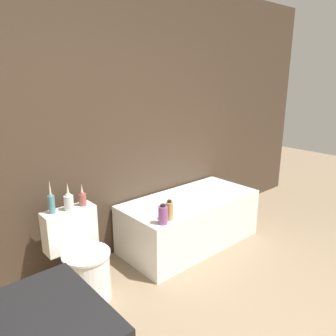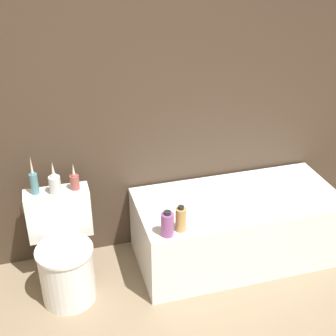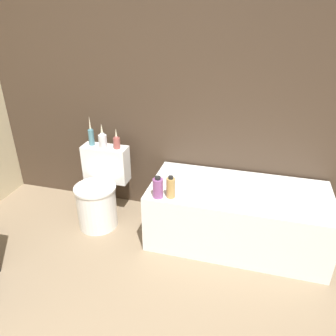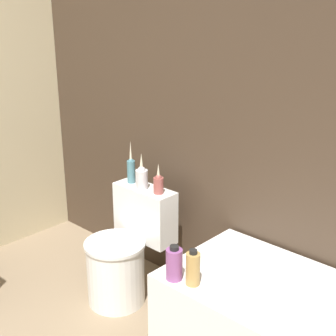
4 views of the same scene
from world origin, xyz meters
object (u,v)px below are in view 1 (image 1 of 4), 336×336
(bathtub, at_px, (190,220))
(shampoo_bottle_tall, at_px, (163,215))
(shampoo_bottle_short, at_px, (169,211))
(vase_gold, at_px, (51,202))
(vase_silver, at_px, (69,201))
(toilet, at_px, (82,260))
(vase_bronze, at_px, (82,198))

(bathtub, relative_size, shampoo_bottle_tall, 8.19)
(shampoo_bottle_short, bearing_deg, shampoo_bottle_tall, -164.89)
(vase_gold, distance_m, vase_silver, 0.13)
(shampoo_bottle_tall, bearing_deg, bathtub, 24.68)
(vase_gold, distance_m, shampoo_bottle_short, 0.96)
(vase_silver, bearing_deg, shampoo_bottle_short, -27.30)
(toilet, height_order, vase_silver, vase_silver)
(vase_silver, bearing_deg, shampoo_bottle_tall, -32.35)
(vase_gold, xyz_separation_m, vase_silver, (0.13, -0.03, -0.01))
(vase_gold, xyz_separation_m, shampoo_bottle_short, (0.85, -0.41, -0.18))
(vase_silver, distance_m, shampoo_bottle_tall, 0.77)
(toilet, xyz_separation_m, vase_silver, (0.00, 0.15, 0.46))
(bathtub, relative_size, toilet, 2.11)
(shampoo_bottle_short, bearing_deg, vase_bronze, 146.89)
(toilet, bearing_deg, shampoo_bottle_tall, -21.35)
(bathtub, bearing_deg, vase_gold, 173.51)
(toilet, relative_size, shampoo_bottle_tall, 3.87)
(bathtub, bearing_deg, shampoo_bottle_short, -153.67)
(toilet, xyz_separation_m, vase_bronze, (0.13, 0.17, 0.45))
(vase_silver, relative_size, shampoo_bottle_tall, 1.30)
(shampoo_bottle_tall, distance_m, shampoo_bottle_short, 0.10)
(vase_silver, xyz_separation_m, vase_bronze, (0.13, 0.02, -0.01))
(bathtub, distance_m, toilet, 1.23)
(bathtub, height_order, shampoo_bottle_short, shampoo_bottle_short)
(vase_gold, distance_m, vase_bronze, 0.25)
(vase_silver, height_order, shampoo_bottle_tall, vase_silver)
(shampoo_bottle_tall, bearing_deg, toilet, 158.65)
(vase_gold, relative_size, vase_bronze, 1.45)
(bathtub, xyz_separation_m, vase_bronze, (-1.11, 0.14, 0.49))
(shampoo_bottle_short, bearing_deg, vase_gold, 154.61)
(vase_gold, relative_size, shampoo_bottle_short, 1.51)
(shampoo_bottle_tall, bearing_deg, vase_gold, 150.44)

